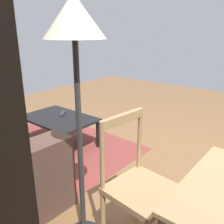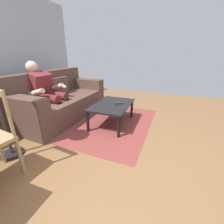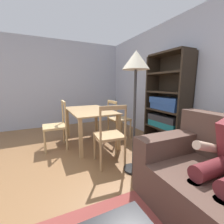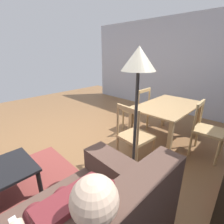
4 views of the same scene
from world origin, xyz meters
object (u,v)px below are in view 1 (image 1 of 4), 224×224
at_px(tv_remote, 63,113).
at_px(dining_chair_facing_couch, 139,187).
at_px(floor_lamp, 75,44).
at_px(coffee_table, 59,121).

distance_m(tv_remote, dining_chair_facing_couch, 1.91).
xyz_separation_m(tv_remote, floor_lamp, (-1.42, 1.02, 1.00)).
relative_size(tv_remote, floor_lamp, 0.10).
height_order(coffee_table, tv_remote, tv_remote).
bearing_deg(tv_remote, floor_lamp, 106.98).
bearing_deg(floor_lamp, tv_remote, -35.81).
xyz_separation_m(coffee_table, floor_lamp, (-1.36, 0.91, 1.06)).
bearing_deg(tv_remote, coffee_table, 80.43).
bearing_deg(dining_chair_facing_couch, coffee_table, -22.03).
bearing_deg(floor_lamp, coffee_table, -33.81).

